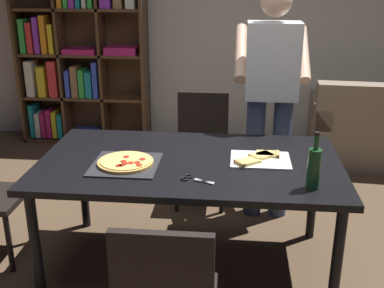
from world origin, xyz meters
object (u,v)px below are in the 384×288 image
at_px(kitchen_scissors, 193,179).
at_px(chair_far_side, 202,141).
at_px(person_serving_pizza, 271,91).
at_px(wine_bottle, 314,168).
at_px(bookshelf, 79,54).
at_px(dining_table, 190,170).
at_px(pepperoni_pizza_on_tray, 126,163).

bearing_deg(kitchen_scissors, chair_far_side, 92.06).
distance_m(person_serving_pizza, wine_bottle, 1.13).
bearing_deg(bookshelf, chair_far_side, -43.44).
xyz_separation_m(dining_table, pepperoni_pizza_on_tray, (-0.37, -0.12, 0.08)).
relative_size(dining_table, wine_bottle, 5.81).
bearing_deg(kitchen_scissors, dining_table, 99.24).
bearing_deg(person_serving_pizza, bookshelf, 141.08).
distance_m(bookshelf, pepperoni_pizza_on_tray, 2.73).
height_order(pepperoni_pizza_on_tray, kitchen_scissors, pepperoni_pizza_on_tray).
xyz_separation_m(chair_far_side, kitchen_scissors, (0.05, -1.29, 0.24)).
relative_size(chair_far_side, pepperoni_pizza_on_tray, 2.29).
relative_size(bookshelf, pepperoni_pizza_on_tray, 4.96).
distance_m(bookshelf, person_serving_pizza, 2.54).
bearing_deg(chair_far_side, pepperoni_pizza_on_tray, -108.31).
distance_m(person_serving_pizza, kitchen_scissors, 1.20).
bearing_deg(bookshelf, kitchen_scissors, -60.65).
bearing_deg(person_serving_pizza, pepperoni_pizza_on_tray, -134.80).
xyz_separation_m(bookshelf, person_serving_pizza, (1.97, -1.59, 0.02)).
xyz_separation_m(bookshelf, pepperoni_pizza_on_tray, (1.08, -2.49, -0.21)).
height_order(dining_table, wine_bottle, wine_bottle).
relative_size(person_serving_pizza, wine_bottle, 5.54).
bearing_deg(person_serving_pizza, chair_far_side, 157.19).
xyz_separation_m(bookshelf, wine_bottle, (2.14, -2.71, -0.11)).
bearing_deg(chair_far_side, person_serving_pizza, -22.81).
xyz_separation_m(chair_far_side, bookshelf, (-1.45, 1.37, 0.47)).
xyz_separation_m(chair_far_side, pepperoni_pizza_on_tray, (-0.37, -1.12, 0.25)).
relative_size(dining_table, person_serving_pizza, 1.05).
bearing_deg(wine_bottle, pepperoni_pizza_on_tray, 168.62).
distance_m(pepperoni_pizza_on_tray, wine_bottle, 1.09).
bearing_deg(pepperoni_pizza_on_tray, kitchen_scissors, -21.99).
bearing_deg(dining_table, bookshelf, 121.40).
bearing_deg(wine_bottle, chair_far_side, 117.33).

